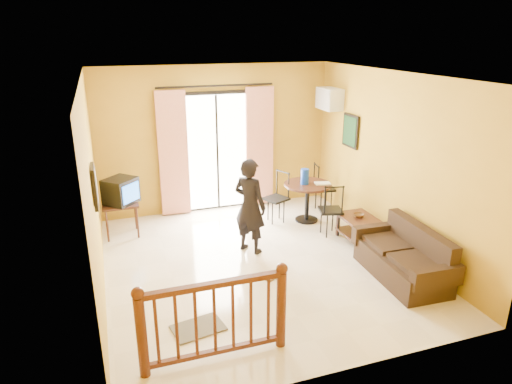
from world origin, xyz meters
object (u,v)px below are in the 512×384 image
object	(u,v)px
dining_table	(307,192)
coffee_table	(362,228)
television	(121,191)
standing_person	(250,206)
sofa	(405,259)

from	to	relation	value
dining_table	coffee_table	distance (m)	1.32
television	standing_person	distance (m)	2.27
television	coffee_table	distance (m)	4.10
dining_table	coffee_table	size ratio (longest dim) A/B	0.90
television	coffee_table	world-z (taller)	television
coffee_table	sofa	distance (m)	1.15
standing_person	dining_table	bearing A→B (deg)	-96.99
dining_table	standing_person	xyz separation A→B (m)	(-1.39, -0.84, 0.20)
sofa	television	bearing A→B (deg)	145.51
dining_table	sofa	distance (m)	2.42
coffee_table	standing_person	bearing A→B (deg)	168.71
dining_table	coffee_table	xyz separation A→B (m)	(0.44, -1.21, -0.29)
television	standing_person	size ratio (longest dim) A/B	0.42
sofa	standing_person	distance (m)	2.43
dining_table	sofa	size ratio (longest dim) A/B	0.54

